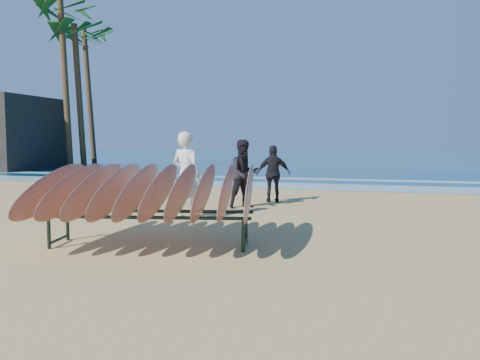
# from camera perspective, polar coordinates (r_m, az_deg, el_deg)

# --- Properties ---
(ground) EXTENTS (120.00, 120.00, 0.00)m
(ground) POSITION_cam_1_polar(r_m,az_deg,el_deg) (7.68, -1.75, -7.55)
(ground) COLOR tan
(ground) RESTS_ON ground
(ocean) EXTENTS (160.00, 160.00, 0.00)m
(ocean) POSITION_cam_1_polar(r_m,az_deg,el_deg) (62.18, 14.66, 2.97)
(ocean) COLOR navy
(ocean) RESTS_ON ground
(foam_near) EXTENTS (160.00, 160.00, 0.00)m
(foam_near) POSITION_cam_1_polar(r_m,az_deg,el_deg) (17.36, 8.84, -0.77)
(foam_near) COLOR white
(foam_near) RESTS_ON ground
(foam_far) EXTENTS (160.00, 160.00, 0.00)m
(foam_far) POSITION_cam_1_polar(r_m,az_deg,el_deg) (20.82, 10.19, 0.10)
(foam_far) COLOR white
(foam_far) RESTS_ON ground
(surfboard_rack) EXTENTS (3.68, 3.29, 1.40)m
(surfboard_rack) POSITION_cam_1_polar(r_m,az_deg,el_deg) (7.39, -10.96, -1.24)
(surfboard_rack) COLOR black
(surfboard_rack) RESTS_ON ground
(person_white) EXTENTS (0.75, 0.58, 1.84)m
(person_white) POSITION_cam_1_polar(r_m,az_deg,el_deg) (9.98, -6.57, 0.59)
(person_white) COLOR silver
(person_white) RESTS_ON ground
(person_dark_a) EXTENTS (1.04, 1.02, 1.68)m
(person_dark_a) POSITION_cam_1_polar(r_m,az_deg,el_deg) (11.51, 0.55, 0.75)
(person_dark_a) COLOR black
(person_dark_a) RESTS_ON ground
(person_dark_b) EXTENTS (0.97, 0.61, 1.54)m
(person_dark_b) POSITION_cam_1_polar(r_m,az_deg,el_deg) (12.63, 4.11, 0.76)
(person_dark_b) COLOR black
(person_dark_b) RESTS_ON ground
(palm_left) EXTENTS (5.20, 5.20, 10.15)m
(palm_left) POSITION_cam_1_polar(r_m,az_deg,el_deg) (31.19, -20.73, 18.43)
(palm_left) COLOR brown
(palm_left) RESTS_ON ground
(palm_mid) EXTENTS (5.20, 5.20, 8.94)m
(palm_mid) POSITION_cam_1_polar(r_m,az_deg,el_deg) (31.36, -19.19, 16.19)
(palm_mid) COLOR brown
(palm_mid) RESTS_ON ground
(palm_right) EXTENTS (5.20, 5.20, 10.00)m
(palm_right) POSITION_cam_1_polar(r_m,az_deg,el_deg) (36.76, -18.07, 16.10)
(palm_right) COLOR brown
(palm_right) RESTS_ON ground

